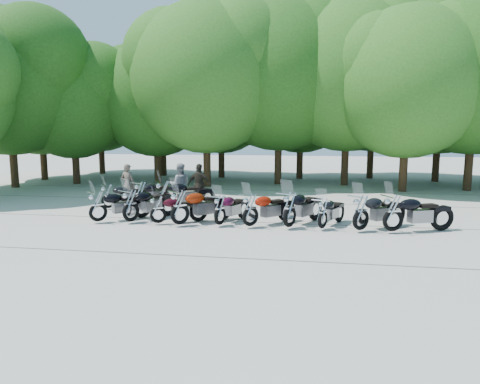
# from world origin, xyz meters

# --- Properties ---
(ground) EXTENTS (90.00, 90.00, 0.00)m
(ground) POSITION_xyz_m (0.00, 0.00, 0.00)
(ground) COLOR #A59F95
(ground) RESTS_ON ground
(tree_0) EXTENTS (7.50, 7.50, 9.21)m
(tree_0) POSITION_xyz_m (-15.42, 12.98, 5.45)
(tree_0) COLOR #3A2614
(tree_0) RESTS_ON ground
(tree_1) EXTENTS (6.97, 6.97, 8.55)m
(tree_1) POSITION_xyz_m (-12.04, 11.24, 5.06)
(tree_1) COLOR #3A2614
(tree_1) RESTS_ON ground
(tree_2) EXTENTS (7.31, 7.31, 8.97)m
(tree_2) POSITION_xyz_m (-7.25, 12.84, 5.31)
(tree_2) COLOR #3A2614
(tree_2) RESTS_ON ground
(tree_3) EXTENTS (8.70, 8.70, 10.67)m
(tree_3) POSITION_xyz_m (-3.57, 11.24, 6.32)
(tree_3) COLOR #3A2614
(tree_3) RESTS_ON ground
(tree_4) EXTENTS (9.13, 9.13, 11.20)m
(tree_4) POSITION_xyz_m (0.54, 13.09, 6.64)
(tree_4) COLOR #3A2614
(tree_4) RESTS_ON ground
(tree_5) EXTENTS (9.04, 9.04, 11.10)m
(tree_5) POSITION_xyz_m (4.61, 13.20, 6.57)
(tree_5) COLOR #3A2614
(tree_5) RESTS_ON ground
(tree_6) EXTENTS (8.00, 8.00, 9.82)m
(tree_6) POSITION_xyz_m (7.55, 10.82, 5.81)
(tree_6) COLOR #3A2614
(tree_6) RESTS_ON ground
(tree_7) EXTENTS (8.79, 8.79, 10.79)m
(tree_7) POSITION_xyz_m (11.20, 11.78, 6.39)
(tree_7) COLOR #3A2614
(tree_7) RESTS_ON ground
(tree_9) EXTENTS (7.59, 7.59, 9.32)m
(tree_9) POSITION_xyz_m (-13.53, 17.59, 5.52)
(tree_9) COLOR #3A2614
(tree_9) RESTS_ON ground
(tree_10) EXTENTS (7.78, 7.78, 9.55)m
(tree_10) POSITION_xyz_m (-8.29, 16.97, 5.66)
(tree_10) COLOR #3A2614
(tree_10) RESTS_ON ground
(tree_11) EXTENTS (7.56, 7.56, 9.28)m
(tree_11) POSITION_xyz_m (-3.76, 16.43, 5.49)
(tree_11) COLOR #3A2614
(tree_11) RESTS_ON ground
(tree_12) EXTENTS (7.88, 7.88, 9.67)m
(tree_12) POSITION_xyz_m (1.80, 16.47, 5.72)
(tree_12) COLOR #3A2614
(tree_12) RESTS_ON ground
(tree_13) EXTENTS (8.31, 8.31, 10.20)m
(tree_13) POSITION_xyz_m (6.69, 17.47, 6.04)
(tree_13) COLOR #3A2614
(tree_13) RESTS_ON ground
(tree_14) EXTENTS (8.02, 8.02, 9.84)m
(tree_14) POSITION_xyz_m (10.68, 16.09, 5.83)
(tree_14) COLOR #3A2614
(tree_14) RESTS_ON ground
(tree_17) EXTENTS (8.31, 8.31, 10.20)m
(tree_17) POSITION_xyz_m (-14.68, 9.00, 6.04)
(tree_17) COLOR #3A2614
(tree_17) RESTS_ON ground
(motorcycle_0) EXTENTS (2.13, 2.13, 1.31)m
(motorcycle_0) POSITION_xyz_m (-5.00, 0.46, 0.65)
(motorcycle_0) COLOR black
(motorcycle_0) RESTS_ON ground
(motorcycle_1) EXTENTS (1.87, 2.47, 1.38)m
(motorcycle_1) POSITION_xyz_m (-3.83, 0.64, 0.69)
(motorcycle_1) COLOR black
(motorcycle_1) RESTS_ON ground
(motorcycle_2) EXTENTS (2.09, 1.59, 1.16)m
(motorcycle_2) POSITION_xyz_m (-2.78, 0.56, 0.58)
(motorcycle_2) COLOR black
(motorcycle_2) RESTS_ON ground
(motorcycle_3) EXTENTS (2.31, 2.36, 1.43)m
(motorcycle_3) POSITION_xyz_m (-1.93, 0.41, 0.72)
(motorcycle_3) COLOR maroon
(motorcycle_3) RESTS_ON ground
(motorcycle_4) EXTENTS (1.44, 2.28, 1.24)m
(motorcycle_4) POSITION_xyz_m (-0.56, 0.62, 0.62)
(motorcycle_4) COLOR #3B0821
(motorcycle_4) RESTS_ON ground
(motorcycle_5) EXTENTS (2.13, 2.22, 1.33)m
(motorcycle_5) POSITION_xyz_m (0.51, 0.56, 0.67)
(motorcycle_5) COLOR #951405
(motorcycle_5) RESTS_ON ground
(motorcycle_6) EXTENTS (1.88, 2.57, 1.42)m
(motorcycle_6) POSITION_xyz_m (1.84, 0.61, 0.71)
(motorcycle_6) COLOR black
(motorcycle_6) RESTS_ON ground
(motorcycle_7) EXTENTS (1.48, 2.21, 1.20)m
(motorcycle_7) POSITION_xyz_m (2.94, 0.62, 0.60)
(motorcycle_7) COLOR black
(motorcycle_7) RESTS_ON ground
(motorcycle_8) EXTENTS (2.35, 2.18, 1.39)m
(motorcycle_8) POSITION_xyz_m (4.16, 0.53, 0.70)
(motorcycle_8) COLOR black
(motorcycle_8) RESTS_ON ground
(motorcycle_9) EXTENTS (2.62, 1.65, 1.42)m
(motorcycle_9) POSITION_xyz_m (5.16, 0.51, 0.71)
(motorcycle_9) COLOR black
(motorcycle_9) RESTS_ON ground
(motorcycle_10) EXTENTS (2.02, 1.91, 1.21)m
(motorcycle_10) POSITION_xyz_m (-5.89, 3.07, 0.60)
(motorcycle_10) COLOR black
(motorcycle_10) RESTS_ON ground
(motorcycle_11) EXTENTS (1.67, 2.44, 1.34)m
(motorcycle_11) POSITION_xyz_m (-4.51, 3.26, 0.67)
(motorcycle_11) COLOR black
(motorcycle_11) RESTS_ON ground
(motorcycle_12) EXTENTS (2.54, 1.99, 1.42)m
(motorcycle_12) POSITION_xyz_m (-3.45, 3.15, 0.71)
(motorcycle_12) COLOR black
(motorcycle_12) RESTS_ON ground
(rider_0) EXTENTS (0.73, 0.53, 1.83)m
(rider_0) POSITION_xyz_m (-5.63, 4.52, 0.92)
(rider_0) COLOR brown
(rider_0) RESTS_ON ground
(rider_1) EXTENTS (1.09, 0.97, 1.89)m
(rider_1) POSITION_xyz_m (-3.19, 4.49, 0.94)
(rider_1) COLOR gray
(rider_1) RESTS_ON ground
(rider_2) EXTENTS (1.16, 0.65, 1.88)m
(rider_2) POSITION_xyz_m (-2.28, 4.49, 0.94)
(rider_2) COLOR black
(rider_2) RESTS_ON ground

